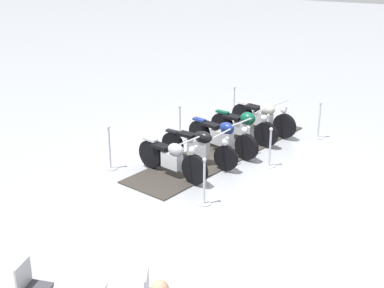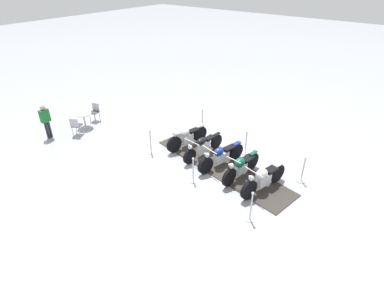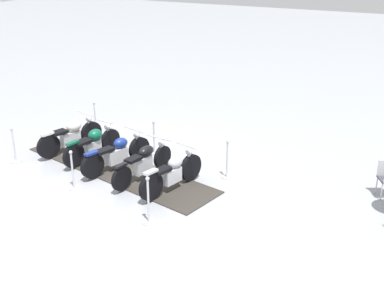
{
  "view_description": "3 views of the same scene",
  "coord_description": "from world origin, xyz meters",
  "views": [
    {
      "loc": [
        5.68,
        -11.75,
        5.26
      ],
      "look_at": [
        0.26,
        -2.1,
        0.99
      ],
      "focal_mm": 48.84,
      "sensor_mm": 36.0,
      "label": 1
    },
    {
      "loc": [
        8.7,
        5.29,
        6.96
      ],
      "look_at": [
        0.29,
        -1.23,
        0.71
      ],
      "focal_mm": 28.88,
      "sensor_mm": 36.0,
      "label": 2
    },
    {
      "loc": [
        -9.66,
        -7.72,
        5.66
      ],
      "look_at": [
        1.1,
        -1.75,
        0.71
      ],
      "focal_mm": 45.38,
      "sensor_mm": 36.0,
      "label": 3
    }
  ],
  "objects": [
    {
      "name": "motorcycle_navy",
      "position": [
        0.02,
        -0.01,
        0.47
      ],
      "size": [
        2.28,
        0.88,
        0.99
      ],
      "rotation": [
        0.0,
        0.0,
        -0.24
      ],
      "color": "black",
      "rests_on": "display_platform"
    },
    {
      "name": "stanchion_left_mid",
      "position": [
        -1.46,
        0.26,
        0.34
      ],
      "size": [
        0.32,
        0.32,
        1.04
      ],
      "color": "silver",
      "rests_on": "ground_plane"
    },
    {
      "name": "motorcycle_forest",
      "position": [
        0.2,
        0.99,
        0.51
      ],
      "size": [
        2.12,
        0.62,
        1.02
      ],
      "rotation": [
        0.0,
        0.0,
        -0.11
      ],
      "color": "black",
      "rests_on": "display_platform"
    },
    {
      "name": "bystander_person",
      "position": [
        2.87,
        -7.52,
        0.96
      ],
      "size": [
        0.41,
        0.25,
        1.61
      ],
      "rotation": [
        0.0,
        0.0,
        1.64
      ],
      "color": "#23232D",
      "rests_on": "ground_plane"
    },
    {
      "name": "stanchion_left_front",
      "position": [
        -1.93,
        -2.34,
        0.37
      ],
      "size": [
        0.32,
        0.32,
        1.14
      ],
      "color": "silver",
      "rests_on": "ground_plane"
    },
    {
      "name": "stanchion_right_mid",
      "position": [
        1.46,
        -0.26,
        0.36
      ],
      "size": [
        0.3,
        0.3,
        1.04
      ],
      "color": "silver",
      "rests_on": "ground_plane"
    },
    {
      "name": "stanchion_right_front",
      "position": [
        0.99,
        -2.87,
        0.39
      ],
      "size": [
        0.28,
        0.28,
        1.08
      ],
      "color": "silver",
      "rests_on": "ground_plane"
    },
    {
      "name": "display_platform",
      "position": [
        0.0,
        0.0,
        0.02
      ],
      "size": [
        2.56,
        6.39,
        0.03
      ],
      "primitive_type": "cube",
      "rotation": [
        0.0,
        0.0,
        1.39
      ],
      "color": "#38332D",
      "rests_on": "ground_plane"
    },
    {
      "name": "cafe_chair_near_table",
      "position": [
        1.97,
        -6.7,
        0.52
      ],
      "size": [
        0.54,
        0.54,
        0.89
      ],
      "rotation": [
        0.0,
        0.0,
        -2.64
      ],
      "color": "#B7B7BC",
      "rests_on": "ground_plane"
    },
    {
      "name": "cafe_table",
      "position": [
        1.25,
        -7.09,
        0.56
      ],
      "size": [
        0.76,
        0.76,
        0.74
      ],
      "color": "#B7B7BC",
      "rests_on": "ground_plane"
    },
    {
      "name": "motorcycle_black",
      "position": [
        -0.14,
        -1.0,
        0.5
      ],
      "size": [
        2.28,
        0.79,
        0.95
      ],
      "rotation": [
        0.0,
        0.0,
        -0.11
      ],
      "color": "black",
      "rests_on": "display_platform"
    },
    {
      "name": "ground_plane",
      "position": [
        0.0,
        0.0,
        0.0
      ],
      "size": [
        80.0,
        80.0,
        0.0
      ],
      "primitive_type": "plane",
      "color": "#A8AAB2"
    },
    {
      "name": "motorcycle_cream",
      "position": [
        0.39,
        1.97,
        0.52
      ],
      "size": [
        2.19,
        0.83,
        1.04
      ],
      "rotation": [
        0.0,
        0.0,
        -0.23
      ],
      "color": "black",
      "rests_on": "display_platform"
    },
    {
      "name": "cafe_chair_across_table",
      "position": [
        0.46,
        -7.3,
        0.53
      ],
      "size": [
        0.49,
        0.49,
        0.91
      ],
      "rotation": [
        0.0,
        0.0,
        0.26
      ],
      "color": "#B7B7BC",
      "rests_on": "ground_plane"
    },
    {
      "name": "stanchion_right_rear",
      "position": [
        1.93,
        2.34,
        0.38
      ],
      "size": [
        0.31,
        0.31,
        1.1
      ],
      "color": "silver",
      "rests_on": "ground_plane"
    },
    {
      "name": "motorcycle_chrome",
      "position": [
        -0.34,
        -1.99,
        0.49
      ],
      "size": [
        2.14,
        0.74,
        1.04
      ],
      "rotation": [
        0.0,
        0.0,
        -0.21
      ],
      "color": "black",
      "rests_on": "display_platform"
    },
    {
      "name": "stanchion_left_rear",
      "position": [
        -0.99,
        2.87,
        0.31
      ],
      "size": [
        0.35,
        0.35,
        1.05
      ],
      "color": "silver",
      "rests_on": "ground_plane"
    }
  ]
}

